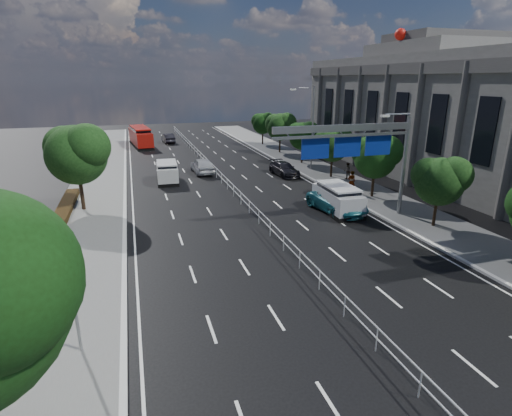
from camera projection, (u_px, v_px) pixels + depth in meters
name	position (u px, v px, depth m)	size (l,w,h in m)	color
ground	(335.00, 307.00, 17.83)	(160.00, 160.00, 0.00)	black
sidewalk_near	(52.00, 356.00, 14.57)	(5.00, 140.00, 0.14)	slate
kerb_near	(124.00, 343.00, 15.27)	(0.25, 140.00, 0.15)	silver
kerb_far	(493.00, 277.00, 20.35)	(0.25, 140.00, 0.15)	silver
median_fence	(223.00, 180.00, 38.11)	(0.05, 85.00, 1.02)	silver
hedge_near	(27.00, 290.00, 18.51)	(1.00, 36.00, 0.44)	black
toilet_sign	(56.00, 283.00, 13.83)	(1.62, 0.18, 4.34)	gray
overhead_gantry	(358.00, 142.00, 27.13)	(10.24, 0.38, 7.45)	gray
streetlight_far	(310.00, 123.00, 42.80)	(2.78, 2.40, 9.00)	gray
civic_hall	(440.00, 113.00, 42.57)	(14.40, 36.00, 14.35)	slate
near_tree_back	(77.00, 151.00, 29.36)	(4.84, 4.51, 6.69)	black
far_tree_c	(441.00, 179.00, 26.29)	(3.52, 3.28, 4.94)	black
far_tree_d	(376.00, 155.00, 33.02)	(3.85, 3.59, 5.34)	black
far_tree_e	(333.00, 143.00, 39.87)	(3.63, 3.38, 5.13)	black
far_tree_f	(303.00, 134.00, 46.70)	(3.52, 3.28, 5.02)	black
far_tree_g	(281.00, 125.00, 53.43)	(3.96, 3.69, 5.45)	black
far_tree_h	(263.00, 122.00, 60.35)	(3.41, 3.18, 4.91)	black
white_minivan	(167.00, 172.00, 39.16)	(2.20, 4.65, 1.98)	black
red_bus	(140.00, 136.00, 59.73)	(3.39, 9.82, 2.87)	black
near_car_silver	(202.00, 165.00, 42.91)	(1.94, 4.83, 1.64)	#AFB2B7
near_car_dark	(168.00, 138.00, 63.31)	(1.54, 4.43, 1.46)	black
silver_minivan	(338.00, 199.00, 30.29)	(2.27, 5.08, 2.09)	black
parked_car_teal	(337.00, 202.00, 30.33)	(2.53, 5.50, 1.53)	#196371
parked_car_dark	(284.00, 169.00, 41.92)	(1.90, 4.68, 1.36)	black
pedestrian_a	(351.00, 182.00, 34.97)	(0.71, 0.46, 1.94)	gray
pedestrian_b	(347.00, 171.00, 39.74)	(0.79, 0.62, 1.63)	gray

